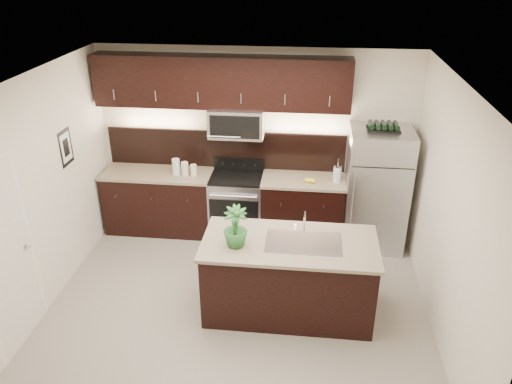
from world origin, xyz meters
TOP-DOWN VIEW (x-y plane):
  - ground at (0.00, 0.00)m, footprint 4.50×4.50m
  - room_walls at (-0.11, -0.04)m, footprint 4.52×4.02m
  - counter_run at (-0.46, 1.69)m, footprint 3.51×0.65m
  - upper_fixtures at (-0.43, 1.84)m, footprint 3.49×0.40m
  - island at (0.60, -0.01)m, footprint 1.96×0.96m
  - sink_faucet at (0.75, 0.00)m, footprint 0.84×0.50m
  - refrigerator at (1.72, 1.63)m, footprint 0.83×0.75m
  - wine_rack at (1.72, 1.63)m, footprint 0.43×0.26m
  - plant at (0.01, -0.14)m, footprint 0.32×0.32m
  - canisters at (-1.02, 1.63)m, footprint 0.36×0.12m
  - french_press at (1.17, 1.64)m, footprint 0.12×0.12m
  - bananas at (0.76, 1.61)m, footprint 0.19×0.17m

SIDE VIEW (x-z plane):
  - ground at x=0.00m, z-range 0.00..0.00m
  - counter_run at x=-0.46m, z-range 0.00..0.94m
  - island at x=0.60m, z-range 0.00..0.94m
  - refrigerator at x=1.72m, z-range 0.00..1.72m
  - sink_faucet at x=0.75m, z-range 0.81..1.10m
  - bananas at x=0.76m, z-range 0.94..0.99m
  - canisters at x=-1.02m, z-range 0.93..1.16m
  - french_press at x=1.17m, z-range 0.90..1.24m
  - plant at x=0.01m, z-range 0.94..1.41m
  - room_walls at x=-0.11m, z-range 0.34..3.05m
  - wine_rack at x=1.72m, z-range 1.72..1.82m
  - upper_fixtures at x=-0.43m, z-range 1.31..2.97m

